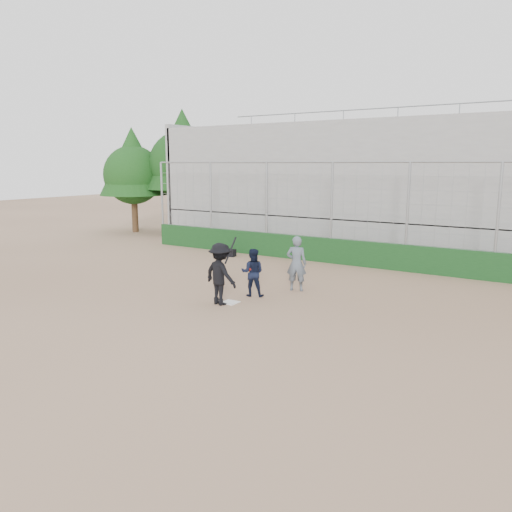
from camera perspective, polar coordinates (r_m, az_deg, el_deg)
The scene contains 10 objects.
ground at distance 14.40m, azimuth -2.99°, elevation -5.36°, with size 90.00×90.00×0.00m, color brown.
home_plate at distance 14.40m, azimuth -2.99°, elevation -5.32°, with size 0.44×0.44×0.02m, color white.
backstop at distance 20.20m, azimuth 8.52°, elevation 1.91°, with size 18.10×0.25×4.04m.
bleachers at distance 24.61m, azimuth 13.37°, elevation 7.86°, with size 20.25×6.70×6.98m.
tree_left at distance 29.31m, azimuth -8.34°, elevation 11.27°, with size 4.48×4.48×7.00m.
tree_right at distance 29.93m, azimuth -13.90°, elevation 9.85°, with size 3.84×3.84×6.00m.
batter_at_plate at distance 14.07m, azimuth -4.08°, elevation -2.05°, with size 1.25×0.89×1.91m.
catcher_crouched at distance 14.97m, azimuth -0.40°, elevation -2.77°, with size 0.86×0.77×1.00m.
umpire at distance 15.63m, azimuth 4.64°, elevation -1.17°, with size 0.63×0.42×1.56m, color #4F5A65.
equipment_bag at distance 21.59m, azimuth -3.29°, elevation 0.40°, with size 0.75×0.37×0.35m.
Camera 1 is at (8.03, -11.30, 3.93)m, focal length 35.00 mm.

